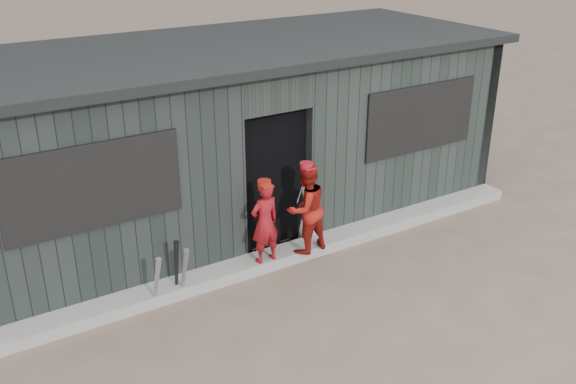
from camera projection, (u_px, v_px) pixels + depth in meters
ground at (372, 327)px, 7.26m from camera, size 80.00×80.00×0.00m
curb at (287, 254)px, 8.65m from camera, size 8.00×0.36×0.15m
bat_left at (156, 282)px, 7.43m from camera, size 0.09×0.31×0.75m
bat_mid at (184, 273)px, 7.64m from camera, size 0.10×0.28×0.73m
bat_right at (177, 268)px, 7.67m from camera, size 0.08×0.23×0.80m
player_red_left at (265, 222)px, 8.13m from camera, size 0.42×0.29×1.10m
player_red_right at (306, 208)px, 8.36m from camera, size 0.65×0.53×1.23m
player_grey_back at (311, 200)px, 8.99m from camera, size 0.62×0.43×1.22m
dugout at (227, 135)px, 9.47m from camera, size 8.30×3.30×2.62m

